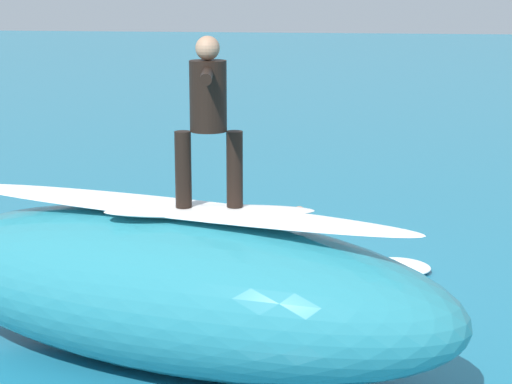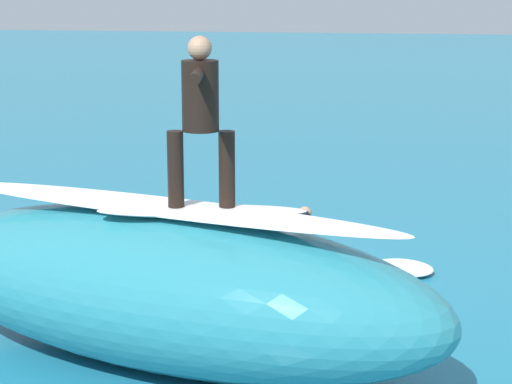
{
  "view_description": "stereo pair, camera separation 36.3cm",
  "coord_description": "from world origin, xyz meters",
  "px_view_note": "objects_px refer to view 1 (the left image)",
  "views": [
    {
      "loc": [
        -2.08,
        11.89,
        4.0
      ],
      "look_at": [
        -0.52,
        0.32,
        1.34
      ],
      "focal_mm": 65.83,
      "sensor_mm": 36.0,
      "label": 1
    },
    {
      "loc": [
        -2.44,
        11.84,
        4.0
      ],
      "look_at": [
        -0.52,
        0.32,
        1.34
      ],
      "focal_mm": 65.83,
      "sensor_mm": 36.0,
      "label": 2
    }
  ],
  "objects_px": {
    "surfer_riding": "(208,109)",
    "surfboard_paddling": "(286,237)",
    "surfboard_riding": "(209,211)",
    "surfer_paddling": "(282,227)"
  },
  "relations": [
    {
      "from": "surfer_riding",
      "to": "surfboard_paddling",
      "type": "height_order",
      "value": "surfer_riding"
    },
    {
      "from": "surfboard_riding",
      "to": "surfer_riding",
      "type": "height_order",
      "value": "surfer_riding"
    },
    {
      "from": "surfboard_riding",
      "to": "surfer_paddling",
      "type": "bearing_deg",
      "value": -101.72
    },
    {
      "from": "surfboard_riding",
      "to": "surfboard_paddling",
      "type": "distance_m",
      "value": 5.38
    },
    {
      "from": "surfboard_paddling",
      "to": "surfer_riding",
      "type": "bearing_deg",
      "value": -165.23
    },
    {
      "from": "surfboard_riding",
      "to": "surfboard_paddling",
      "type": "height_order",
      "value": "surfboard_riding"
    },
    {
      "from": "surfboard_riding",
      "to": "surfer_paddling",
      "type": "distance_m",
      "value": 5.19
    },
    {
      "from": "surfer_riding",
      "to": "surfer_paddling",
      "type": "height_order",
      "value": "surfer_riding"
    },
    {
      "from": "surfboard_riding",
      "to": "surfboard_paddling",
      "type": "relative_size",
      "value": 1.04
    },
    {
      "from": "surfer_riding",
      "to": "surfboard_paddling",
      "type": "distance_m",
      "value": 5.78
    }
  ]
}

